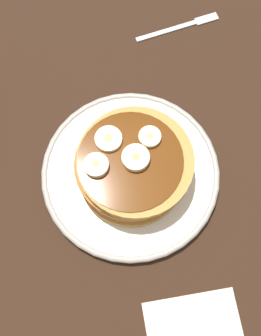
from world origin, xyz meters
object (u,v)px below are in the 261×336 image
at_px(banana_slice_1, 96,162).
at_px(pancake_stack, 131,167).
at_px(banana_slice_0, 136,159).
at_px(fork, 182,26).
at_px(plate, 130,173).
at_px(banana_slice_3, 150,137).
at_px(banana_slice_2, 109,139).

bearing_deg(banana_slice_1, pancake_stack, 81.32).
relative_size(pancake_stack, banana_slice_1, 5.03).
distance_m(banana_slice_0, fork, 0.25).
bearing_deg(plate, banana_slice_3, 129.88).
relative_size(plate, fork, 1.76).
bearing_deg(banana_slice_3, banana_slice_1, -74.55).
bearing_deg(banana_slice_3, plate, -50.12).
distance_m(pancake_stack, banana_slice_3, 0.04).
relative_size(banana_slice_0, banana_slice_1, 1.12).
relative_size(plate, banana_slice_3, 8.48).
relative_size(banana_slice_2, fork, 0.25).
relative_size(pancake_stack, fork, 1.15).
height_order(pancake_stack, banana_slice_1, banana_slice_1).
xyz_separation_m(pancake_stack, banana_slice_1, (-0.01, -0.04, 0.03)).
relative_size(plate, banana_slice_0, 6.94).
distance_m(banana_slice_3, fork, 0.22).
height_order(plate, banana_slice_3, banana_slice_3).
height_order(banana_slice_1, banana_slice_3, banana_slice_1).
bearing_deg(banana_slice_3, fork, 153.95).
bearing_deg(plate, banana_slice_0, 75.11).
bearing_deg(banana_slice_2, pancake_stack, 33.54).
xyz_separation_m(banana_slice_1, banana_slice_2, (-0.03, 0.02, -0.00)).
bearing_deg(pancake_stack, banana_slice_3, 132.64).
relative_size(banana_slice_1, banana_slice_2, 0.90).
xyz_separation_m(banana_slice_0, banana_slice_3, (-0.02, 0.02, -0.00)).
bearing_deg(banana_slice_0, banana_slice_1, -97.33).
relative_size(banana_slice_1, fork, 0.23).
height_order(banana_slice_2, fork, banana_slice_2).
bearing_deg(banana_slice_1, fork, 142.32).
height_order(plate, banana_slice_1, banana_slice_1).
xyz_separation_m(banana_slice_0, banana_slice_1, (-0.01, -0.05, -0.00)).
xyz_separation_m(plate, banana_slice_2, (-0.03, -0.02, 0.05)).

